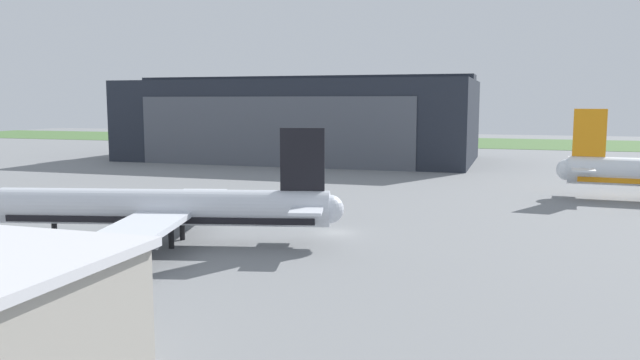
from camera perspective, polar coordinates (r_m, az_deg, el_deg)
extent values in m
plane|color=slate|center=(70.08, 1.46, -4.79)|extent=(440.00, 440.00, 0.00)
cube|color=#496D39|center=(228.06, 12.65, 3.35)|extent=(440.00, 56.00, 0.08)
cube|color=#232833|center=(158.33, -1.74, 5.42)|extent=(84.52, 40.13, 19.40)
cube|color=#4C515B|center=(139.47, -4.47, 4.37)|extent=(64.24, 0.30, 15.52)
cube|color=#232833|center=(158.35, -1.76, 9.15)|extent=(84.52, 9.63, 1.20)
sphere|color=silver|center=(102.61, 21.51, 0.88)|extent=(3.26, 3.26, 3.26)
cube|color=orange|center=(102.27, 23.25, 3.96)|extent=(4.64, 0.69, 7.11)
cube|color=silver|center=(99.50, 22.76, 0.89)|extent=(3.56, 6.05, 0.28)
cube|color=silver|center=(105.73, 22.66, 1.23)|extent=(3.56, 6.05, 0.28)
cylinder|color=silver|center=(65.95, -14.04, -2.39)|extent=(33.89, 11.48, 3.67)
sphere|color=silver|center=(72.98, -26.84, -2.05)|extent=(3.53, 3.53, 3.53)
sphere|color=silver|center=(62.85, 0.88, -2.64)|extent=(2.86, 2.86, 2.86)
cube|color=black|center=(66.12, -14.01, -3.26)|extent=(31.26, 10.88, 0.64)
cube|color=black|center=(62.40, -1.61, 1.88)|extent=(4.39, 1.42, 6.24)
cube|color=silver|center=(65.65, -0.77, -1.90)|extent=(4.17, 5.71, 0.28)
cube|color=silver|center=(60.21, -1.20, -2.72)|extent=(4.17, 5.71, 0.28)
cube|color=silver|center=(73.28, -11.63, -1.75)|extent=(8.49, 14.64, 0.56)
cube|color=silver|center=(58.48, -15.76, -4.11)|extent=(8.49, 14.64, 0.56)
cylinder|color=gray|center=(72.67, -12.44, -2.89)|extent=(3.86, 2.78, 2.02)
cylinder|color=gray|center=(60.02, -16.09, -5.12)|extent=(3.86, 2.78, 2.02)
cylinder|color=black|center=(70.85, -22.92, -4.42)|extent=(0.56, 0.56, 1.97)
cylinder|color=black|center=(67.88, -12.37, -4.50)|extent=(0.56, 0.56, 1.97)
cylinder|color=black|center=(64.27, -13.33, -5.18)|extent=(0.56, 0.56, 1.97)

